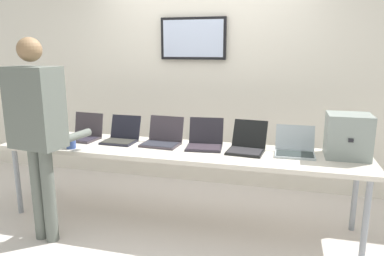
# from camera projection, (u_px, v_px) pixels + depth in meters

# --- Properties ---
(ground) EXTENTS (8.00, 8.00, 0.04)m
(ground) POSITION_uv_depth(u_px,v_px,m) (178.00, 222.00, 3.56)
(ground) COLOR silver
(back_wall) EXTENTS (8.00, 0.11, 2.42)m
(back_wall) POSITION_uv_depth(u_px,v_px,m) (204.00, 86.00, 4.35)
(back_wall) COLOR silver
(back_wall) RESTS_ON ground
(workbench) EXTENTS (3.48, 0.70, 0.75)m
(workbench) POSITION_uv_depth(u_px,v_px,m) (177.00, 153.00, 3.40)
(workbench) COLOR beige
(workbench) RESTS_ON ground
(equipment_box) EXTENTS (0.36, 0.33, 0.38)m
(equipment_box) POSITION_uv_depth(u_px,v_px,m) (348.00, 136.00, 3.08)
(equipment_box) COLOR gray
(equipment_box) RESTS_ON workbench
(laptop_station_0) EXTENTS (0.35, 0.31, 0.26)m
(laptop_station_0) POSITION_uv_depth(u_px,v_px,m) (46.00, 131.00, 3.84)
(laptop_station_0) COLOR #A9B6BA
(laptop_station_0) RESTS_ON workbench
(laptop_station_1) EXTENTS (0.36, 0.33, 0.26)m
(laptop_station_1) POSITION_uv_depth(u_px,v_px,m) (84.00, 133.00, 3.74)
(laptop_station_1) COLOR #3C343A
(laptop_station_1) RESTS_ON workbench
(laptop_station_2) EXTENTS (0.33, 0.33, 0.25)m
(laptop_station_2) POSITION_uv_depth(u_px,v_px,m) (122.00, 136.00, 3.63)
(laptop_station_2) COLOR #1F1F2B
(laptop_station_2) RESTS_ON workbench
(laptop_station_3) EXTENTS (0.38, 0.34, 0.26)m
(laptop_station_3) POSITION_uv_depth(u_px,v_px,m) (163.00, 138.00, 3.53)
(laptop_station_3) COLOR #3C343C
(laptop_station_3) RESTS_ON workbench
(laptop_station_4) EXTENTS (0.37, 0.37, 0.26)m
(laptop_station_4) POSITION_uv_depth(u_px,v_px,m) (205.00, 141.00, 3.43)
(laptop_station_4) COLOR #28242C
(laptop_station_4) RESTS_ON workbench
(laptop_station_5) EXTENTS (0.35, 0.42, 0.26)m
(laptop_station_5) POSITION_uv_depth(u_px,v_px,m) (247.00, 145.00, 3.30)
(laptop_station_5) COLOR black
(laptop_station_5) RESTS_ON workbench
(laptop_station_6) EXTENTS (0.35, 0.32, 0.24)m
(laptop_station_6) POSITION_uv_depth(u_px,v_px,m) (295.00, 148.00, 3.21)
(laptop_station_6) COLOR #AAB5BC
(laptop_station_6) RESTS_ON workbench
(person) EXTENTS (0.50, 0.63, 1.77)m
(person) POSITION_uv_depth(u_px,v_px,m) (37.00, 122.00, 2.99)
(person) COLOR #5C635C
(person) RESTS_ON ground
(coffee_mug) EXTENTS (0.09, 0.09, 0.08)m
(coffee_mug) POSITION_uv_depth(u_px,v_px,m) (71.00, 144.00, 3.39)
(coffee_mug) COLOR #3A53A0
(coffee_mug) RESTS_ON workbench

